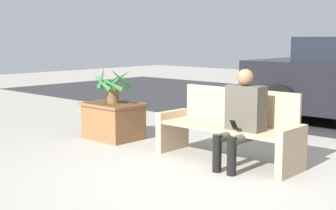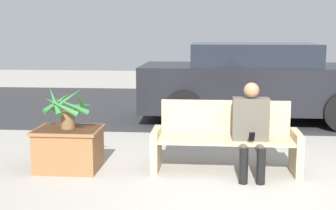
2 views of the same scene
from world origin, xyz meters
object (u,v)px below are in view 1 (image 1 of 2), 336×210
Objects in this scene: bench at (229,128)px; person_seated at (242,114)px; planter_box at (113,120)px; potted_plant at (113,85)px.

bench is 0.42m from person_seated.
planter_box is at bearing 179.07° from person_seated.
bench is 1.61× the size of person_seated.
person_seated is 2.33m from planter_box.
potted_plant is at bearing -175.67° from bench.
person_seated is at bearing -0.87° from potted_plant.
potted_plant is (-2.29, 0.03, 0.18)m from person_seated.
person_seated is 1.71× the size of potted_plant.
bench is at bearing 148.32° from person_seated.
person_seated is (0.30, -0.19, 0.22)m from bench.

